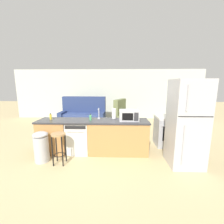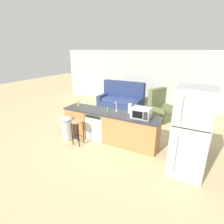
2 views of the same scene
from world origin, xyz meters
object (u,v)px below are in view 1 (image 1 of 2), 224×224
object	(u,v)px
dishwasher	(79,137)
kettle	(174,113)
stove_range	(168,131)
bar_stool	(59,142)
microwave	(129,115)
soap_bottle	(90,117)
trash_bin	(41,146)
refrigerator	(187,124)
paper_towel_roll	(114,114)
dish_soap_bottle	(51,117)
armchair	(124,119)
couch	(83,116)

from	to	relation	value
dishwasher	kettle	world-z (taller)	kettle
stove_range	bar_stool	bearing A→B (deg)	-157.60
microwave	soap_bottle	size ratio (longest dim) A/B	2.84
stove_range	trash_bin	size ratio (longest dim) A/B	1.22
refrigerator	dishwasher	bearing A→B (deg)	168.07
microwave	paper_towel_roll	bearing A→B (deg)	155.77
refrigerator	microwave	distance (m)	1.36
soap_bottle	refrigerator	bearing A→B (deg)	-13.45
dish_soap_bottle	armchair	xyz separation A→B (m)	(2.10, 2.43, -0.62)
bar_stool	armchair	distance (m)	3.53
dishwasher	couch	bearing A→B (deg)	100.27
microwave	kettle	world-z (taller)	microwave
kettle	bar_stool	distance (m)	3.37
dishwasher	dish_soap_bottle	xyz separation A→B (m)	(-0.76, 0.04, 0.55)
microwave	stove_range	bearing A→B (deg)	23.79
bar_stool	trash_bin	distance (m)	0.51
paper_towel_roll	soap_bottle	size ratio (longest dim) A/B	1.60
microwave	bar_stool	xyz separation A→B (m)	(-1.65, -0.64, -0.50)
couch	armchair	distance (m)	1.89
dish_soap_bottle	paper_towel_roll	bearing A→B (deg)	4.45
refrigerator	paper_towel_roll	world-z (taller)	refrigerator
stove_range	armchair	bearing A→B (deg)	123.18
dishwasher	kettle	size ratio (longest dim) A/B	4.10
stove_range	bar_stool	size ratio (longest dim) A/B	1.22
bar_stool	soap_bottle	bearing A→B (deg)	45.08
stove_range	dish_soap_bottle	distance (m)	3.43
trash_bin	armchair	size ratio (longest dim) A/B	0.62
stove_range	dish_soap_bottle	bearing A→B (deg)	-171.44
refrigerator	trash_bin	size ratio (longest dim) A/B	2.63
trash_bin	armchair	world-z (taller)	armchair
microwave	trash_bin	size ratio (longest dim) A/B	0.68
dishwasher	refrigerator	distance (m)	2.71
armchair	paper_towel_roll	bearing A→B (deg)	-99.50
stove_range	armchair	world-z (taller)	armchair
dishwasher	bar_stool	xyz separation A→B (m)	(-0.29, -0.64, 0.11)
microwave	couch	bearing A→B (deg)	123.39
couch	stove_range	bearing A→B (deg)	-36.24
microwave	armchair	distance (m)	2.57
paper_towel_roll	bar_stool	bearing A→B (deg)	-146.71
stove_range	dishwasher	bearing A→B (deg)	-168.09
microwave	paper_towel_roll	size ratio (longest dim) A/B	1.77
dish_soap_bottle	armchair	bearing A→B (deg)	49.20
armchair	refrigerator	bearing A→B (deg)	-67.40
microwave	armchair	bearing A→B (deg)	90.27
microwave	soap_bottle	xyz separation A→B (m)	(-1.01, -0.01, -0.07)
trash_bin	refrigerator	bearing A→B (deg)	-0.07
soap_bottle	dish_soap_bottle	world-z (taller)	same
stove_range	trash_bin	world-z (taller)	stove_range
paper_towel_roll	couch	bearing A→B (deg)	118.99
microwave	dish_soap_bottle	distance (m)	2.11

